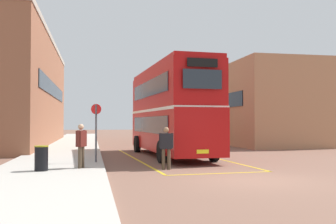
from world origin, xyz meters
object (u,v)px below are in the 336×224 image
pedestrian_boarding (166,145)px  bus_stop_sign (96,127)px  single_deck_bus (176,124)px  litter_bin (41,158)px  double_decker_bus (170,110)px  pedestrian_waiting_near (81,143)px

pedestrian_boarding → bus_stop_sign: bearing=142.9°
single_deck_bus → litter_bin: size_ratio=11.35×
double_decker_bus → pedestrian_waiting_near: size_ratio=6.39×
litter_bin → pedestrian_waiting_near: bearing=22.8°
double_decker_bus → bus_stop_sign: (-3.97, -3.67, -0.88)m
double_decker_bus → pedestrian_boarding: 6.03m
single_deck_bus → pedestrian_boarding: bearing=-103.2°
double_decker_bus → pedestrian_boarding: bearing=-103.2°
single_deck_bus → bus_stop_sign: size_ratio=4.03×
single_deck_bus → bus_stop_sign: bearing=-110.3°
double_decker_bus → single_deck_bus: 19.72m
pedestrian_waiting_near → double_decker_bus: bearing=51.5°
double_decker_bus → pedestrian_waiting_near: (-4.53, -5.68, -1.44)m
litter_bin → single_deck_bus: bearing=67.8°
double_decker_bus → bus_stop_sign: size_ratio=4.21×
pedestrian_boarding → bus_stop_sign: size_ratio=0.67×
double_decker_bus → litter_bin: 8.78m
double_decker_bus → litter_bin: double_decker_bus is taller
single_deck_bus → litter_bin: (-10.35, -25.43, -1.06)m
single_deck_bus → pedestrian_boarding: 25.53m
pedestrian_waiting_near → single_deck_bus: bearing=70.1°
pedestrian_boarding → double_decker_bus: bearing=76.8°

